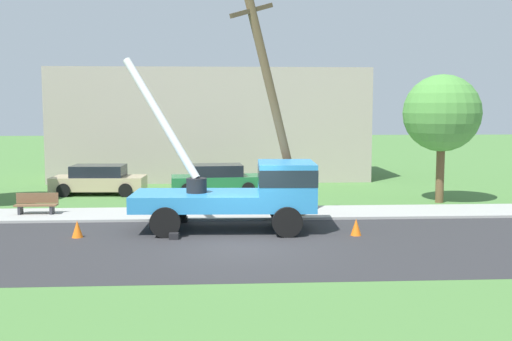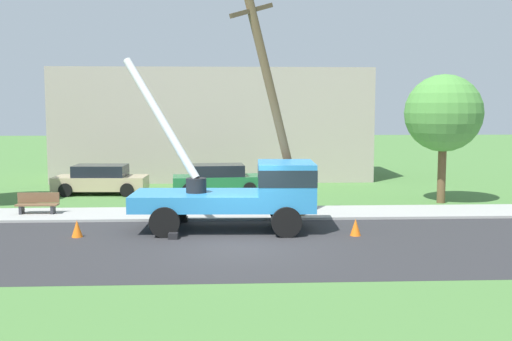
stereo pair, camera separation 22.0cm
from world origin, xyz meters
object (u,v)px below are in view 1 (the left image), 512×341
Objects in this scene: leaning_utility_pole at (273,101)px; traffic_cone_behind at (77,229)px; utility_truck at (249,189)px; traffic_cone_curbside at (288,215)px; traffic_cone_ahead at (356,227)px; parked_sedan_green at (217,179)px; roadside_tree_far at (442,114)px; park_bench at (37,205)px; parked_sedan_tan at (99,180)px.

traffic_cone_behind is (-6.58, -2.36, -4.18)m from leaning_utility_pole.
traffic_cone_curbside is at bearing 40.54° from utility_truck.
traffic_cone_ahead and traffic_cone_behind have the same top height.
parked_sedan_green is 10.94m from roadside_tree_far.
parked_sedan_green is at bearing 97.33° from utility_truck.
leaning_utility_pole is at bearing 164.63° from traffic_cone_curbside.
traffic_cone_ahead is 0.35× the size of park_bench.
park_bench is at bearing -101.83° from parked_sedan_tan.
traffic_cone_ahead is at bearing -65.21° from parked_sedan_green.
utility_truck reaches higher than parked_sedan_green.
utility_truck reaches higher than traffic_cone_curbside.
leaning_utility_pole is 8.62m from parked_sedan_green.
traffic_cone_ahead is 0.12× the size of parked_sedan_green.
parked_sedan_green is 2.83× the size of park_bench.
parked_sedan_tan is at bearing 137.45° from traffic_cone_curbside.
leaning_utility_pole is 5.44× the size of park_bench.
leaning_utility_pole is 5.53m from traffic_cone_ahead.
utility_truck is at bearing -20.67° from park_bench.
traffic_cone_behind is 9.97m from parked_sedan_tan.
traffic_cone_ahead is at bearing -128.28° from roadside_tree_far.
parked_sedan_tan is at bearing 127.46° from utility_truck.
traffic_cone_curbside is 0.35× the size of park_bench.
park_bench is (-1.23, -5.89, -0.25)m from parked_sedan_tan.
parked_sedan_green is at bearing 160.95° from roadside_tree_far.
parked_sedan_tan reaches higher than traffic_cone_curbside.
leaning_utility_pole is 8.79m from roadside_tree_far.
leaning_utility_pole is at bearing -43.88° from parked_sedan_tan.
parked_sedan_green is at bearing 65.55° from traffic_cone_behind.
parked_sedan_green is 9.08m from park_bench.
parked_sedan_green reaches higher than park_bench.
park_bench is at bearing 159.33° from utility_truck.
utility_truck is 1.49× the size of parked_sedan_green.
parked_sedan_tan is 0.79× the size of roadside_tree_far.
traffic_cone_behind is 0.12× the size of parked_sedan_green.
leaning_utility_pole is 10.03m from park_bench.
traffic_cone_curbside is 0.12× the size of parked_sedan_green.
traffic_cone_behind is at bearing -114.45° from parked_sedan_green.
traffic_cone_curbside is (7.11, 2.22, 0.00)m from traffic_cone_behind.
leaning_utility_pole is at bearing -74.23° from parked_sedan_green.
traffic_cone_curbside is 9.75m from park_bench.
roadside_tree_far reaches higher than parked_sedan_green.
roadside_tree_far is (15.59, -3.46, 3.22)m from parked_sedan_tan.
utility_truck is 0.78× the size of leaning_utility_pole.
traffic_cone_curbside is (0.53, -0.15, -4.18)m from leaning_utility_pole.
parked_sedan_green is at bearing -0.46° from parked_sedan_tan.
traffic_cone_curbside is 9.14m from roadside_tree_far.
roadside_tree_far reaches higher than parked_sedan_tan.
roadside_tree_far is (14.36, 6.42, 3.65)m from traffic_cone_behind.
traffic_cone_behind is 10.81m from parked_sedan_green.
park_bench is at bearing 160.04° from traffic_cone_ahead.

